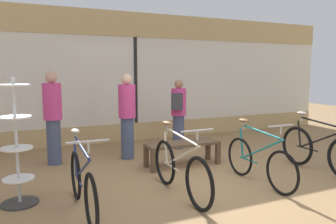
# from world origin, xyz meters

# --- Properties ---
(ground_plane) EXTENTS (24.00, 24.00, 0.00)m
(ground_plane) POSITION_xyz_m (0.00, 0.00, 0.00)
(ground_plane) COLOR #99754C
(shop_back_wall) EXTENTS (12.00, 0.08, 3.20)m
(shop_back_wall) POSITION_xyz_m (0.00, 3.67, 1.64)
(shop_back_wall) COLOR tan
(shop_back_wall) RESTS_ON ground_plane
(bicycle_far_left) EXTENTS (0.46, 1.73, 1.02)m
(bicycle_far_left) POSITION_xyz_m (-2.03, -0.23, 0.38)
(bicycle_far_left) COLOR black
(bicycle_far_left) RESTS_ON ground_plane
(bicycle_left) EXTENTS (0.46, 1.77, 1.03)m
(bicycle_left) POSITION_xyz_m (-0.67, -0.21, 0.39)
(bicycle_left) COLOR black
(bicycle_left) RESTS_ON ground_plane
(bicycle_right) EXTENTS (0.46, 1.63, 1.00)m
(bicycle_right) POSITION_xyz_m (0.67, -0.28, 0.37)
(bicycle_right) COLOR black
(bicycle_right) RESTS_ON ground_plane
(bicycle_far_right) EXTENTS (0.46, 1.76, 1.05)m
(bicycle_far_right) POSITION_xyz_m (2.03, -0.24, 0.39)
(bicycle_far_right) COLOR black
(bicycle_far_right) RESTS_ON ground_plane
(accessory_rack) EXTENTS (0.48, 0.48, 1.68)m
(accessory_rack) POSITION_xyz_m (-2.74, 0.40, 0.69)
(accessory_rack) COLOR #333333
(accessory_rack) RESTS_ON ground_plane
(display_bench) EXTENTS (1.40, 0.44, 0.44)m
(display_bench) POSITION_xyz_m (0.04, 1.10, 0.36)
(display_bench) COLOR brown
(display_bench) RESTS_ON ground_plane
(customer_near_rack) EXTENTS (0.40, 0.40, 1.71)m
(customer_near_rack) POSITION_xyz_m (-0.74, 2.02, 0.90)
(customer_near_rack) COLOR #424C6B
(customer_near_rack) RESTS_ON ground_plane
(customer_by_window) EXTENTS (0.51, 0.56, 1.57)m
(customer_by_window) POSITION_xyz_m (0.58, 2.37, 0.84)
(customer_by_window) COLOR #424C6B
(customer_by_window) RESTS_ON ground_plane
(customer_mid_floor) EXTENTS (0.48, 0.48, 1.76)m
(customer_mid_floor) POSITION_xyz_m (-2.13, 2.21, 0.93)
(customer_mid_floor) COLOR #424C6B
(customer_mid_floor) RESTS_ON ground_plane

